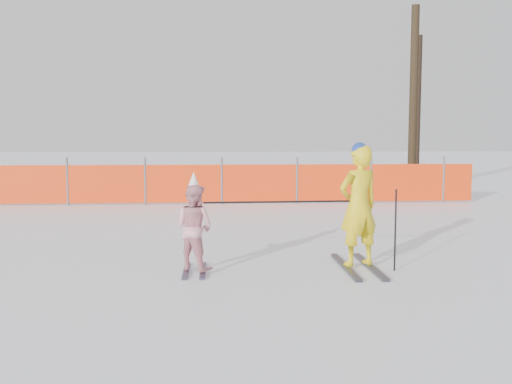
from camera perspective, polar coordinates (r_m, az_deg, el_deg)
ground at (r=7.74m, az=0.24°, el=-7.75°), size 120.00×120.00×0.00m
adult at (r=7.81m, az=10.22°, el=-1.40°), size 0.70×1.56×1.71m
child at (r=7.54m, az=-6.20°, el=-3.44°), size 0.70×0.90×1.32m
ski_poles at (r=7.61m, az=6.38°, el=-2.00°), size 2.55×0.22×1.09m
safety_fence at (r=15.15m, az=-9.67°, el=0.84°), size 16.81×0.06×1.25m
tree_trunks at (r=19.73m, az=15.61°, el=8.26°), size 0.83×1.53×5.90m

